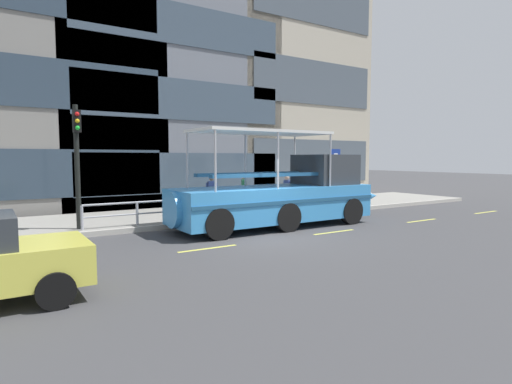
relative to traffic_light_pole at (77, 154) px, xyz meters
The scene contains 12 objects.
ground_plane 6.80m from the traffic_light_pole, 36.95° to the right, with size 120.00×120.00×0.00m, color #3D3D3F.
sidewalk 5.92m from the traffic_light_pole, 20.18° to the left, with size 32.00×4.80×0.18m, color gray.
curb_edge 5.66m from the traffic_light_pole, ahead, with size 32.00×0.18×0.18m, color #B2ADA3.
lane_centreline 7.12m from the traffic_light_pole, 40.75° to the right, with size 25.80×0.12×0.01m.
office_tower_right 19.02m from the traffic_light_pole, 31.91° to the left, with size 9.54×8.51×23.39m.
curb_guardrail 6.66m from the traffic_light_pole, ahead, with size 12.78×0.09×0.84m.
traffic_light_pole is the anchor object (origin of this frame).
parking_sign 11.57m from the traffic_light_pole, ahead, with size 0.60×0.12×2.78m.
duck_tour_boat 7.40m from the traffic_light_pole, 18.37° to the right, with size 9.54×2.48×3.50m.
pedestrian_near_bow 9.65m from the traffic_light_pole, ahead, with size 0.21×0.44×1.53m.
pedestrian_mid_left 7.20m from the traffic_light_pole, ahead, with size 0.28×0.45×1.65m.
pedestrian_mid_right 5.43m from the traffic_light_pole, ahead, with size 0.47×0.23×1.65m.
Camera 1 is at (-7.51, -10.95, 2.54)m, focal length 29.27 mm.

